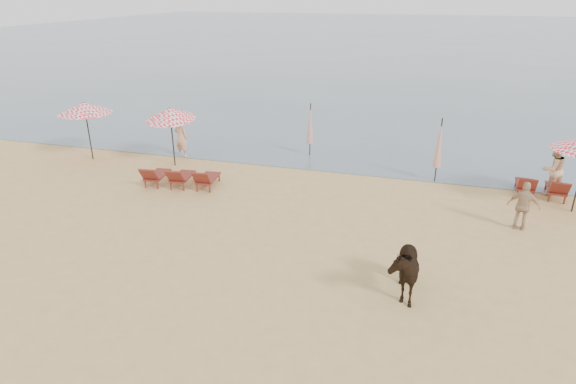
# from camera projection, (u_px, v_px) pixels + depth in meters

# --- Properties ---
(ground) EXTENTS (120.00, 120.00, 0.00)m
(ground) POSITION_uv_depth(u_px,v_px,m) (228.00, 316.00, 11.18)
(ground) COLOR tan
(ground) RESTS_ON ground
(sea) EXTENTS (160.00, 140.00, 0.06)m
(sea) POSITION_uv_depth(u_px,v_px,m) (410.00, 34.00, 81.99)
(sea) COLOR #51606B
(sea) RESTS_ON ground
(lounger_cluster_left) EXTENTS (2.82, 1.85, 0.59)m
(lounger_cluster_left) POSITION_uv_depth(u_px,v_px,m) (180.00, 177.00, 18.35)
(lounger_cluster_left) COLOR maroon
(lounger_cluster_left) RESTS_ON ground
(lounger_cluster_right) EXTENTS (1.77, 1.71, 0.59)m
(lounger_cluster_right) POSITION_uv_depth(u_px,v_px,m) (541.00, 187.00, 17.42)
(lounger_cluster_right) COLOR maroon
(lounger_cluster_right) RESTS_ON ground
(umbrella_open_left_a) EXTENTS (2.26, 2.26, 2.57)m
(umbrella_open_left_a) POSITION_uv_depth(u_px,v_px,m) (85.00, 108.00, 20.63)
(umbrella_open_left_a) COLOR black
(umbrella_open_left_a) RESTS_ON ground
(umbrella_open_left_b) EXTENTS (2.04, 2.08, 2.61)m
(umbrella_open_left_b) POSITION_uv_depth(u_px,v_px,m) (170.00, 114.00, 19.88)
(umbrella_open_left_b) COLOR black
(umbrella_open_left_b) RESTS_ON ground
(umbrella_closed_left) EXTENTS (0.29, 0.29, 2.41)m
(umbrella_closed_left) POSITION_uv_depth(u_px,v_px,m) (310.00, 124.00, 21.39)
(umbrella_closed_left) COLOR black
(umbrella_closed_left) RESTS_ON ground
(umbrella_closed_right) EXTENTS (0.31, 0.31, 2.55)m
(umbrella_closed_right) POSITION_uv_depth(u_px,v_px,m) (439.00, 143.00, 18.39)
(umbrella_closed_right) COLOR black
(umbrella_closed_right) RESTS_ON ground
(cow) EXTENTS (1.04, 1.88, 1.51)m
(cow) POSITION_uv_depth(u_px,v_px,m) (402.00, 267.00, 11.74)
(cow) COLOR black
(cow) RESTS_ON ground
(beachgoer_left) EXTENTS (0.73, 0.54, 1.80)m
(beachgoer_left) POSITION_uv_depth(u_px,v_px,m) (181.00, 137.00, 21.46)
(beachgoer_left) COLOR #D9A387
(beachgoer_left) RESTS_ON ground
(beachgoer_right_a) EXTENTS (1.18, 1.11, 1.94)m
(beachgoer_right_a) POSITION_uv_depth(u_px,v_px,m) (553.00, 169.00, 17.47)
(beachgoer_right_a) COLOR #E1B58D
(beachgoer_right_a) RESTS_ON ground
(beachgoer_right_b) EXTENTS (1.00, 0.57, 1.60)m
(beachgoer_right_b) POSITION_uv_depth(u_px,v_px,m) (523.00, 206.00, 14.92)
(beachgoer_right_b) COLOR tan
(beachgoer_right_b) RESTS_ON ground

